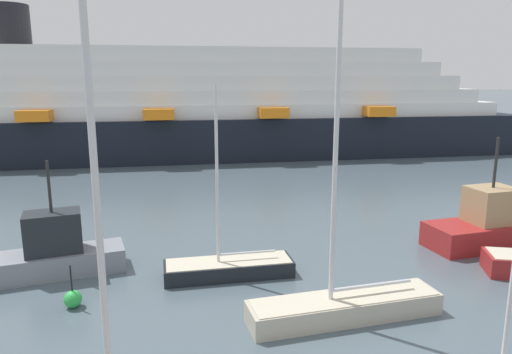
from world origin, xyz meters
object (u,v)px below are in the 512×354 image
object	(u,v)px
fishing_boat_0	(50,253)
fishing_boat_1	(493,226)
sailboat_5	(344,301)
cruise_ship	(159,111)
sailboat_0	(229,266)
channel_buoy_2	(73,299)

from	to	relation	value
fishing_boat_0	fishing_boat_1	bearing A→B (deg)	-11.19
sailboat_5	cruise_ship	bearing A→B (deg)	-84.59
sailboat_0	channel_buoy_2	bearing A→B (deg)	15.39
sailboat_0	sailboat_5	distance (m)	5.89
fishing_boat_1	fishing_boat_0	bearing A→B (deg)	-7.00
sailboat_5	fishing_boat_1	bearing A→B (deg)	-155.50
sailboat_5	cruise_ship	size ratio (longest dim) A/B	0.16
fishing_boat_0	fishing_boat_1	world-z (taller)	fishing_boat_1
channel_buoy_2	fishing_boat_0	bearing A→B (deg)	116.61
sailboat_0	fishing_boat_1	size ratio (longest dim) A/B	1.09
sailboat_0	channel_buoy_2	distance (m)	6.59
fishing_boat_1	channel_buoy_2	xyz separation A→B (m)	(-20.50, -4.20, -0.71)
channel_buoy_2	fishing_boat_1	bearing A→B (deg)	11.57
fishing_boat_0	channel_buoy_2	bearing A→B (deg)	-76.58
fishing_boat_1	cruise_ship	distance (m)	36.93
sailboat_5	fishing_boat_0	xyz separation A→B (m)	(-11.89, 5.69, 0.34)
sailboat_5	fishing_boat_0	bearing A→B (deg)	-33.09
fishing_boat_0	cruise_ship	distance (m)	32.59
fishing_boat_0	channel_buoy_2	xyz separation A→B (m)	(1.71, -3.42, -0.66)
sailboat_0	channel_buoy_2	world-z (taller)	sailboat_0
cruise_ship	fishing_boat_1	bearing A→B (deg)	-60.64
fishing_boat_0	fishing_boat_1	xyz separation A→B (m)	(22.22, 0.78, 0.05)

